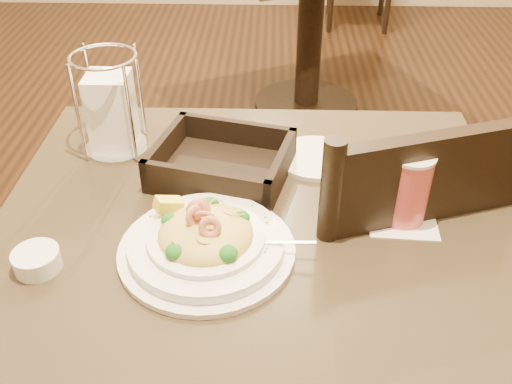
{
  "coord_description": "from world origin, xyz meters",
  "views": [
    {
      "loc": [
        0.02,
        -0.71,
        1.36
      ],
      "look_at": [
        0.0,
        0.02,
        0.83
      ],
      "focal_mm": 40.0,
      "sensor_mm": 36.0,
      "label": 1
    }
  ],
  "objects_px": {
    "background_table": "(311,6)",
    "dining_chair_near": "(373,271)",
    "main_table": "(256,334)",
    "napkin_caddy": "(112,110)",
    "bread_basket": "(222,164)",
    "butter_ramekin": "(37,260)",
    "drink_glass": "(407,188)",
    "side_plate": "(315,158)",
    "pasta_bowl": "(206,240)"
  },
  "relations": [
    {
      "from": "background_table",
      "to": "dining_chair_near",
      "type": "height_order",
      "value": "dining_chair_near"
    },
    {
      "from": "main_table",
      "to": "napkin_caddy",
      "type": "relative_size",
      "value": 4.45
    },
    {
      "from": "bread_basket",
      "to": "butter_ramekin",
      "type": "bearing_deg",
      "value": -135.0
    },
    {
      "from": "drink_glass",
      "to": "napkin_caddy",
      "type": "bearing_deg",
      "value": 158.39
    },
    {
      "from": "main_table",
      "to": "dining_chair_near",
      "type": "relative_size",
      "value": 0.97
    },
    {
      "from": "drink_glass",
      "to": "side_plate",
      "type": "bearing_deg",
      "value": 127.4
    },
    {
      "from": "pasta_bowl",
      "to": "side_plate",
      "type": "distance_m",
      "value": 0.33
    },
    {
      "from": "main_table",
      "to": "napkin_caddy",
      "type": "distance_m",
      "value": 0.51
    },
    {
      "from": "dining_chair_near",
      "to": "butter_ramekin",
      "type": "bearing_deg",
      "value": 6.73
    },
    {
      "from": "main_table",
      "to": "dining_chair_near",
      "type": "height_order",
      "value": "dining_chair_near"
    },
    {
      "from": "background_table",
      "to": "bread_basket",
      "type": "distance_m",
      "value": 1.76
    },
    {
      "from": "background_table",
      "to": "napkin_caddy",
      "type": "distance_m",
      "value": 1.73
    },
    {
      "from": "drink_glass",
      "to": "butter_ramekin",
      "type": "height_order",
      "value": "drink_glass"
    },
    {
      "from": "napkin_caddy",
      "to": "main_table",
      "type": "bearing_deg",
      "value": -43.32
    },
    {
      "from": "dining_chair_near",
      "to": "drink_glass",
      "type": "bearing_deg",
      "value": 71.94
    },
    {
      "from": "pasta_bowl",
      "to": "drink_glass",
      "type": "relative_size",
      "value": 2.41
    },
    {
      "from": "pasta_bowl",
      "to": "side_plate",
      "type": "height_order",
      "value": "pasta_bowl"
    },
    {
      "from": "pasta_bowl",
      "to": "napkin_caddy",
      "type": "relative_size",
      "value": 1.54
    },
    {
      "from": "drink_glass",
      "to": "butter_ramekin",
      "type": "xyz_separation_m",
      "value": [
        -0.58,
        -0.14,
        -0.05
      ]
    },
    {
      "from": "pasta_bowl",
      "to": "side_plate",
      "type": "relative_size",
      "value": 1.99
    },
    {
      "from": "pasta_bowl",
      "to": "butter_ramekin",
      "type": "bearing_deg",
      "value": -170.4
    },
    {
      "from": "pasta_bowl",
      "to": "napkin_caddy",
      "type": "distance_m",
      "value": 0.38
    },
    {
      "from": "napkin_caddy",
      "to": "butter_ramekin",
      "type": "distance_m",
      "value": 0.36
    },
    {
      "from": "background_table",
      "to": "bread_basket",
      "type": "relative_size",
      "value": 4.23
    },
    {
      "from": "butter_ramekin",
      "to": "drink_glass",
      "type": "bearing_deg",
      "value": 13.47
    },
    {
      "from": "background_table",
      "to": "drink_glass",
      "type": "relative_size",
      "value": 9.22
    },
    {
      "from": "side_plate",
      "to": "butter_ramekin",
      "type": "distance_m",
      "value": 0.55
    },
    {
      "from": "background_table",
      "to": "napkin_caddy",
      "type": "bearing_deg",
      "value": -106.56
    },
    {
      "from": "bread_basket",
      "to": "butter_ramekin",
      "type": "xyz_separation_m",
      "value": [
        -0.26,
        -0.26,
        -0.01
      ]
    },
    {
      "from": "side_plate",
      "to": "drink_glass",
      "type": "bearing_deg",
      "value": -52.6
    },
    {
      "from": "napkin_caddy",
      "to": "butter_ramekin",
      "type": "bearing_deg",
      "value": -96.85
    },
    {
      "from": "pasta_bowl",
      "to": "napkin_caddy",
      "type": "bearing_deg",
      "value": 124.58
    },
    {
      "from": "pasta_bowl",
      "to": "butter_ramekin",
      "type": "xyz_separation_m",
      "value": [
        -0.26,
        -0.04,
        -0.01
      ]
    },
    {
      "from": "dining_chair_near",
      "to": "side_plate",
      "type": "xyz_separation_m",
      "value": [
        -0.14,
        0.05,
        0.25
      ]
    },
    {
      "from": "dining_chair_near",
      "to": "background_table",
      "type": "bearing_deg",
      "value": -106.54
    },
    {
      "from": "drink_glass",
      "to": "main_table",
      "type": "bearing_deg",
      "value": -166.4
    },
    {
      "from": "napkin_caddy",
      "to": "side_plate",
      "type": "height_order",
      "value": "napkin_caddy"
    },
    {
      "from": "main_table",
      "to": "pasta_bowl",
      "type": "distance_m",
      "value": 0.28
    },
    {
      "from": "pasta_bowl",
      "to": "bread_basket",
      "type": "xyz_separation_m",
      "value": [
        0.01,
        0.22,
        -0.0
      ]
    },
    {
      "from": "background_table",
      "to": "pasta_bowl",
      "type": "bearing_deg",
      "value": -98.0
    },
    {
      "from": "pasta_bowl",
      "to": "napkin_caddy",
      "type": "height_order",
      "value": "napkin_caddy"
    },
    {
      "from": "background_table",
      "to": "drink_glass",
      "type": "bearing_deg",
      "value": -88.39
    },
    {
      "from": "pasta_bowl",
      "to": "side_plate",
      "type": "xyz_separation_m",
      "value": [
        0.19,
        0.28,
        -0.02
      ]
    },
    {
      "from": "main_table",
      "to": "dining_chair_near",
      "type": "xyz_separation_m",
      "value": [
        0.25,
        0.19,
        -0.01
      ]
    },
    {
      "from": "main_table",
      "to": "bread_basket",
      "type": "distance_m",
      "value": 0.33
    },
    {
      "from": "napkin_caddy",
      "to": "background_table",
      "type": "bearing_deg",
      "value": 73.44
    },
    {
      "from": "main_table",
      "to": "napkin_caddy",
      "type": "height_order",
      "value": "napkin_caddy"
    },
    {
      "from": "main_table",
      "to": "drink_glass",
      "type": "height_order",
      "value": "drink_glass"
    },
    {
      "from": "bread_basket",
      "to": "butter_ramekin",
      "type": "distance_m",
      "value": 0.37
    },
    {
      "from": "bread_basket",
      "to": "napkin_caddy",
      "type": "distance_m",
      "value": 0.25
    }
  ]
}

